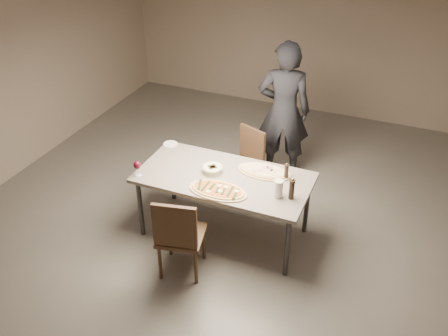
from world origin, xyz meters
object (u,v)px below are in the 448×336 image
at_px(pepper_mill_left, 286,171).
at_px(chair_far, 246,158).
at_px(zucchini_pizza, 218,190).
at_px(carafe, 278,189).
at_px(ham_pizza, 264,171).
at_px(dining_table, 224,181).
at_px(bread_basket, 212,169).
at_px(chair_near, 179,234).
at_px(diner, 284,111).

relative_size(pepper_mill_left, chair_far, 0.22).
bearing_deg(zucchini_pizza, carafe, -9.10).
relative_size(zucchini_pizza, ham_pizza, 1.05).
distance_m(dining_table, carafe, 0.66).
relative_size(carafe, chair_far, 0.22).
height_order(dining_table, bread_basket, bread_basket).
bearing_deg(chair_near, chair_far, 74.87).
height_order(chair_near, chair_far, chair_near).
distance_m(dining_table, zucchini_pizza, 0.29).
height_order(bread_basket, pepper_mill_left, pepper_mill_left).
xyz_separation_m(bread_basket, chair_near, (-0.01, -0.79, -0.28)).
height_order(bread_basket, chair_near, chair_near).
height_order(dining_table, pepper_mill_left, pepper_mill_left).
relative_size(ham_pizza, chair_far, 0.68).
distance_m(pepper_mill_left, chair_far, 1.01).
bearing_deg(ham_pizza, diner, 98.47).
bearing_deg(pepper_mill_left, diner, 108.23).
bearing_deg(carafe, bread_basket, 168.38).
bearing_deg(zucchini_pizza, pepper_mill_left, 17.92).
height_order(dining_table, diner, diner).
bearing_deg(carafe, chair_near, -140.74).
bearing_deg(pepper_mill_left, dining_table, -161.68).
relative_size(dining_table, zucchini_pizza, 2.94).
distance_m(bread_basket, chair_near, 0.84).
distance_m(bread_basket, diner, 1.46).
height_order(zucchini_pizza, chair_far, chair_far).
relative_size(dining_table, diner, 1.00).
distance_m(dining_table, chair_far, 0.88).
bearing_deg(chair_near, pepper_mill_left, 39.90).
height_order(ham_pizza, carafe, carafe).
xyz_separation_m(dining_table, bread_basket, (-0.14, 0.02, 0.10)).
bearing_deg(chair_near, carafe, 26.95).
relative_size(ham_pizza, chair_near, 0.63).
distance_m(ham_pizza, diner, 1.22).
distance_m(bread_basket, carafe, 0.78).
distance_m(zucchini_pizza, chair_near, 0.58).
height_order(carafe, chair_near, carafe).
height_order(ham_pizza, pepper_mill_left, pepper_mill_left).
bearing_deg(zucchini_pizza, dining_table, 77.62).
distance_m(bread_basket, pepper_mill_left, 0.77).
bearing_deg(ham_pizza, chair_near, -115.91).
bearing_deg(chair_far, zucchini_pizza, 117.94).
relative_size(dining_table, chair_far, 2.12).
height_order(zucchini_pizza, diner, diner).
height_order(chair_near, diner, diner).
height_order(zucchini_pizza, bread_basket, bread_basket).
xyz_separation_m(ham_pizza, pepper_mill_left, (0.25, -0.03, 0.07)).
distance_m(carafe, chair_far, 1.26).
xyz_separation_m(chair_near, chair_far, (0.08, 1.62, -0.05)).
xyz_separation_m(ham_pizza, diner, (-0.16, 1.20, 0.13)).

